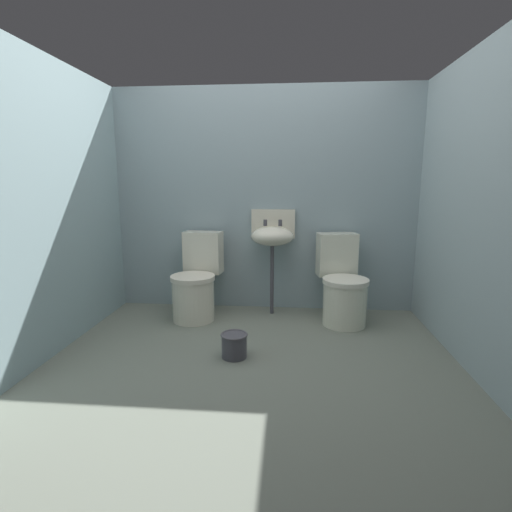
% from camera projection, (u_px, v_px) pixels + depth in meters
% --- Properties ---
extents(ground_plane, '(3.31, 2.83, 0.08)m').
position_uv_depth(ground_plane, '(252.00, 365.00, 2.81)').
color(ground_plane, slate).
extents(wall_back, '(3.31, 0.10, 2.13)m').
position_uv_depth(wall_back, '(265.00, 201.00, 3.83)').
color(wall_back, '#8BA1A7').
rests_on(wall_back, ground).
extents(wall_left, '(0.10, 2.63, 2.13)m').
position_uv_depth(wall_left, '(46.00, 208.00, 2.82)').
color(wall_left, '#86A2A7').
rests_on(wall_left, ground).
extents(wall_right, '(0.10, 2.63, 2.13)m').
position_uv_depth(wall_right, '(482.00, 211.00, 2.57)').
color(wall_right, '#92A7AB').
rests_on(wall_right, ground).
extents(toilet_left, '(0.45, 0.63, 0.78)m').
position_uv_depth(toilet_left, '(196.00, 284.00, 3.64)').
color(toilet_left, silver).
rests_on(toilet_left, ground).
extents(toilet_right, '(0.47, 0.65, 0.78)m').
position_uv_depth(toilet_right, '(342.00, 287.00, 3.52)').
color(toilet_right, silver).
rests_on(toilet_right, ground).
extents(sink, '(0.42, 0.35, 0.99)m').
position_uv_depth(sink, '(272.00, 235.00, 3.68)').
color(sink, '#46444C').
rests_on(sink, ground).
extents(bucket, '(0.20, 0.20, 0.18)m').
position_uv_depth(bucket, '(234.00, 345.00, 2.83)').
color(bucket, '#46444C').
rests_on(bucket, ground).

